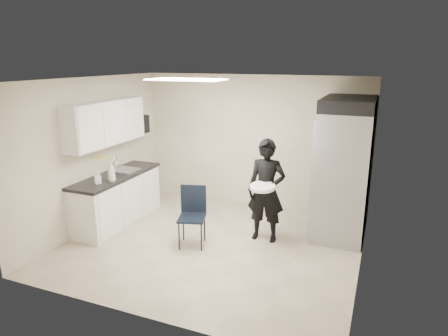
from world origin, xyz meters
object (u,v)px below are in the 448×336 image
at_px(man_tuxedo, 266,191).
at_px(folding_chair, 192,218).
at_px(commercial_fridge, 344,174).
at_px(lower_counter, 118,200).

bearing_deg(man_tuxedo, folding_chair, -148.46).
relative_size(folding_chair, man_tuxedo, 0.55).
bearing_deg(commercial_fridge, folding_chair, -146.45).
bearing_deg(folding_chair, man_tuxedo, 16.45).
xyz_separation_m(lower_counter, folding_chair, (1.66, -0.33, 0.03)).
relative_size(lower_counter, man_tuxedo, 1.13).
distance_m(commercial_fridge, folding_chair, 2.61).
height_order(lower_counter, folding_chair, folding_chair).
xyz_separation_m(folding_chair, man_tuxedo, (1.01, 0.66, 0.38)).
bearing_deg(lower_counter, man_tuxedo, 7.09).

